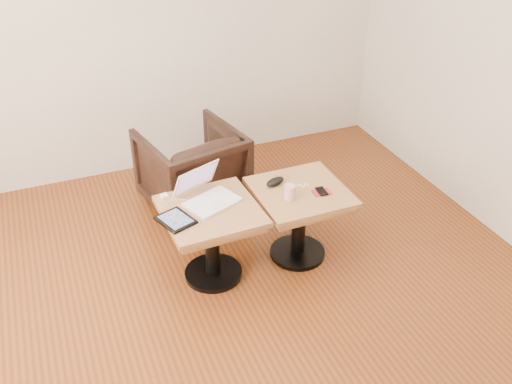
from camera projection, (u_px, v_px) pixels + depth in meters
name	position (u px, v px, depth m)	size (l,w,h in m)	color
room_shell	(216.00, 138.00, 2.65)	(4.52, 4.52, 2.71)	#472C14
side_table_left	(211.00, 226.00, 3.67)	(0.62, 0.62, 0.54)	black
side_table_right	(300.00, 207.00, 3.85)	(0.60, 0.60, 0.54)	black
laptop	(207.00, 194.00, 3.65)	(0.42, 0.42, 0.22)	white
tablet	(176.00, 220.00, 3.47)	(0.24, 0.27, 0.02)	black
charging_adapter	(164.00, 196.00, 3.69)	(0.04, 0.04, 0.03)	white
glasses_case	(275.00, 182.00, 3.82)	(0.15, 0.07, 0.05)	black
striped_cup	(290.00, 192.00, 3.67)	(0.07, 0.07, 0.09)	#CA4E83
earbuds_tangle	(304.00, 185.00, 3.82)	(0.08, 0.05, 0.01)	white
phone_on_sleeve	(322.00, 192.00, 3.75)	(0.12, 0.11, 0.01)	#A70B23
armchair	(192.00, 169.00, 4.44)	(0.70, 0.72, 0.65)	black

